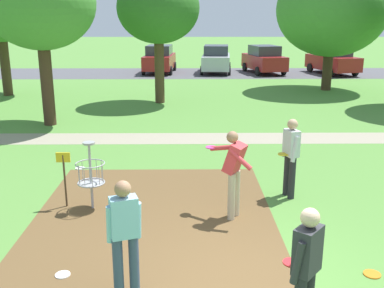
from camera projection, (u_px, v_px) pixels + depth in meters
The scene contains 20 objects.
ground_plane at pixel (247, 285), 6.55m from camera, with size 160.00×160.00×0.00m, color #518438.
dirt_tee_pad at pixel (155, 213), 8.92m from camera, with size 4.62×5.30×0.01m, color brown.
disc_golf_basket at pixel (88, 173), 8.98m from camera, with size 0.98×0.58×1.39m.
player_foreground_watching at pixel (306, 268), 5.20m from camera, with size 0.45×0.46×1.71m.
player_throwing at pixel (125, 233), 6.03m from camera, with size 0.50×0.44×1.71m.
player_waiting_left at pixel (291, 154), 9.51m from camera, with size 0.44×0.50×1.71m.
player_waiting_right at pixel (234, 169), 8.51m from camera, with size 0.83×0.93×1.71m.
frisbee_near_basket at pixel (80, 168), 11.55m from camera, with size 0.24×0.24×0.02m, color white.
frisbee_mid_grass at pixel (228, 169), 11.51m from camera, with size 0.25×0.25×0.02m, color gold.
frisbee_far_right at pixel (63, 275), 6.80m from camera, with size 0.23×0.23×0.02m, color white.
frisbee_scattered_b at pixel (372, 274), 6.81m from camera, with size 0.26×0.26×0.02m, color orange.
tree_near_left at pixel (40, 3), 15.08m from camera, with size 3.71×3.71×5.77m.
tree_mid_center at pixel (158, 9), 19.24m from camera, with size 3.53×3.53×5.58m.
tree_mid_right at pixel (332, 9), 22.69m from camera, with size 5.55×5.55×6.44m.
parking_lot_strip at pixel (200, 73), 30.75m from camera, with size 36.00×6.00×0.01m, color #4C4C51.
parked_car_leftmost at pixel (159, 59), 30.76m from camera, with size 2.21×4.32×1.84m.
parked_car_center_left at pixel (216, 59), 30.69m from camera, with size 2.25×4.34×1.84m.
parked_car_center_right at pixel (264, 59), 30.52m from camera, with size 2.60×4.48×1.84m.
parked_car_rightmost at pixel (333, 60), 30.05m from camera, with size 2.78×4.51×1.84m.
gravel_path at pixel (214, 138), 14.40m from camera, with size 40.00×1.35×0.00m, color gray.
Camera 1 is at (-0.85, -5.73, 3.76)m, focal length 42.36 mm.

